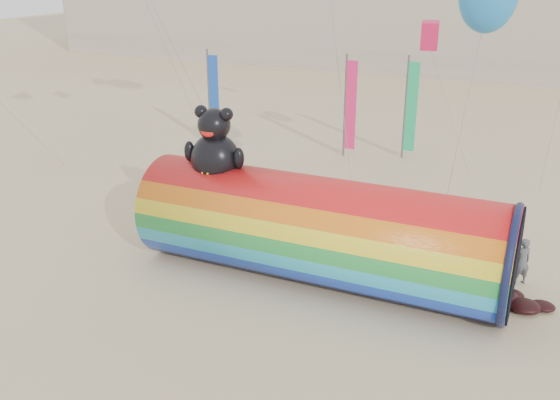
% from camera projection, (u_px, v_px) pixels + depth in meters
% --- Properties ---
extents(ground, '(160.00, 160.00, 0.00)m').
position_uv_depth(ground, '(246.00, 284.00, 19.63)').
color(ground, '#CCB58C').
rests_on(ground, ground).
extents(windsock_assembly, '(11.58, 3.53, 5.34)m').
position_uv_depth(windsock_assembly, '(319.00, 228.00, 19.36)').
color(windsock_assembly, red).
rests_on(windsock_assembly, ground).
extents(kite_handler, '(0.68, 0.63, 1.55)m').
position_uv_depth(kite_handler, '(522.00, 261.00, 19.41)').
color(kite_handler, '#4F5156').
rests_on(kite_handler, ground).
extents(fabric_bundle, '(2.62, 1.35, 0.41)m').
position_uv_depth(fabric_bundle, '(506.00, 298.00, 18.47)').
color(fabric_bundle, black).
rests_on(fabric_bundle, ground).
extents(festival_banners, '(10.72, 2.26, 5.20)m').
position_uv_depth(festival_banners, '(322.00, 104.00, 31.86)').
color(festival_banners, '#59595E').
rests_on(festival_banners, ground).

